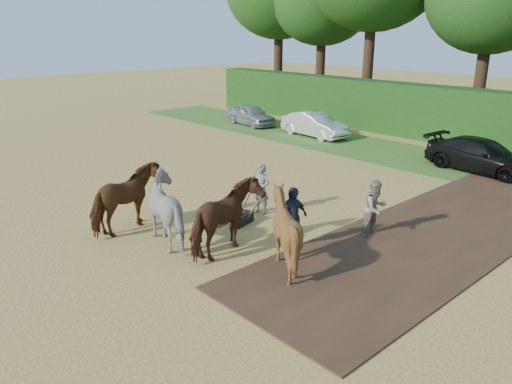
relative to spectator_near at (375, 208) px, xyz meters
The scene contains 6 objects.
ground 4.57m from the spectator_near, 93.28° to the right, with size 120.00×120.00×0.00m, color gold.
earth_strip 2.94m from the spectator_near, 63.73° to the left, with size 4.50×17.00×0.05m, color #472D1C.
grass_verge 9.56m from the spectator_near, 91.55° to the left, with size 50.00×5.00×0.03m, color #38601E.
spectator_near is the anchor object (origin of this frame).
spectator_far 2.75m from the spectator_near, 112.50° to the right, with size 1.09×0.45×1.85m, color #292C36.
plough_team 5.23m from the spectator_near, 123.39° to the right, with size 6.94×5.73×2.08m.
Camera 1 is at (8.24, -7.73, 6.08)m, focal length 35.00 mm.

